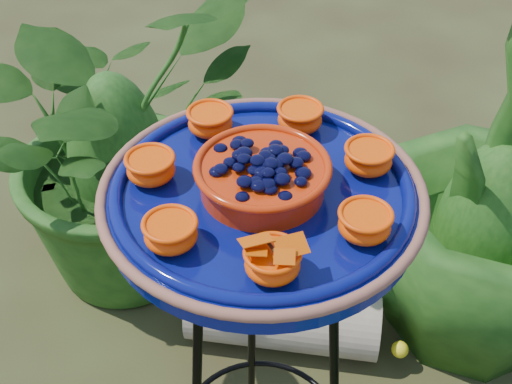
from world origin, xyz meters
TOP-DOWN VIEW (x-y plane):
  - tripod_stand at (0.10, -0.09)m, footprint 0.42×0.42m
  - feeder_dish at (0.10, -0.09)m, footprint 0.59×0.59m
  - driftwood_log at (0.07, 0.38)m, footprint 0.54×0.21m
  - shrub_back_left at (-0.46, 0.61)m, footprint 1.05×1.09m
  - shrub_back_right at (0.57, 0.58)m, footprint 0.83×0.83m

SIDE VIEW (x-z plane):
  - driftwood_log at x=0.07m, z-range 0.00..0.18m
  - shrub_back_left at x=-0.46m, z-range 0.00..0.95m
  - tripod_stand at x=0.10m, z-range 0.10..1.01m
  - shrub_back_right at x=0.57m, z-range 0.00..1.14m
  - feeder_dish at x=0.10m, z-range 0.90..1.01m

